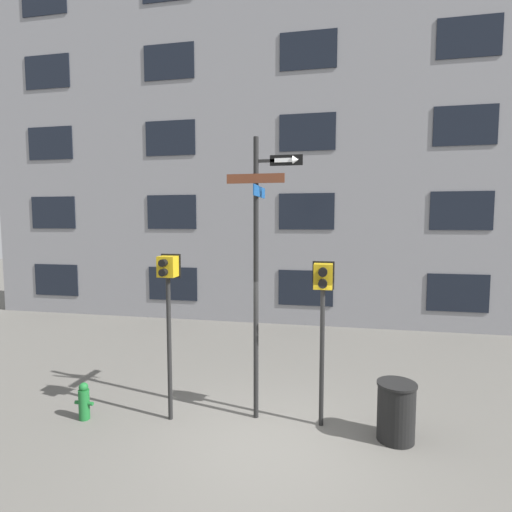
{
  "coord_description": "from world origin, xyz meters",
  "views": [
    {
      "loc": [
        0.97,
        -6.03,
        3.57
      ],
      "look_at": [
        -0.4,
        0.83,
        2.95
      ],
      "focal_mm": 28.0,
      "sensor_mm": 36.0,
      "label": 1
    }
  ],
  "objects_px": {
    "fire_hydrant": "(84,401)",
    "trash_bin": "(396,411)",
    "pedestrian_signal_left": "(168,293)",
    "pedestrian_signal_right": "(323,298)",
    "street_sign_pole": "(259,257)"
  },
  "relations": [
    {
      "from": "pedestrian_signal_left",
      "to": "trash_bin",
      "type": "relative_size",
      "value": 3.11
    },
    {
      "from": "trash_bin",
      "to": "fire_hydrant",
      "type": "bearing_deg",
      "value": -175.97
    },
    {
      "from": "street_sign_pole",
      "to": "pedestrian_signal_left",
      "type": "relative_size",
      "value": 1.68
    },
    {
      "from": "street_sign_pole",
      "to": "fire_hydrant",
      "type": "height_order",
      "value": "street_sign_pole"
    },
    {
      "from": "pedestrian_signal_left",
      "to": "fire_hydrant",
      "type": "relative_size",
      "value": 4.4
    },
    {
      "from": "street_sign_pole",
      "to": "trash_bin",
      "type": "height_order",
      "value": "street_sign_pole"
    },
    {
      "from": "pedestrian_signal_left",
      "to": "pedestrian_signal_right",
      "type": "bearing_deg",
      "value": 6.62
    },
    {
      "from": "pedestrian_signal_left",
      "to": "fire_hydrant",
      "type": "xyz_separation_m",
      "value": [
        -1.52,
        -0.3,
        -1.98
      ]
    },
    {
      "from": "pedestrian_signal_left",
      "to": "pedestrian_signal_right",
      "type": "height_order",
      "value": "pedestrian_signal_left"
    },
    {
      "from": "pedestrian_signal_left",
      "to": "trash_bin",
      "type": "bearing_deg",
      "value": 1.13
    },
    {
      "from": "pedestrian_signal_right",
      "to": "fire_hydrant",
      "type": "relative_size",
      "value": 4.24
    },
    {
      "from": "fire_hydrant",
      "to": "trash_bin",
      "type": "distance_m",
      "value": 5.43
    },
    {
      "from": "pedestrian_signal_left",
      "to": "fire_hydrant",
      "type": "distance_m",
      "value": 2.52
    },
    {
      "from": "street_sign_pole",
      "to": "trash_bin",
      "type": "distance_m",
      "value": 3.4
    },
    {
      "from": "pedestrian_signal_right",
      "to": "trash_bin",
      "type": "relative_size",
      "value": 2.99
    }
  ]
}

